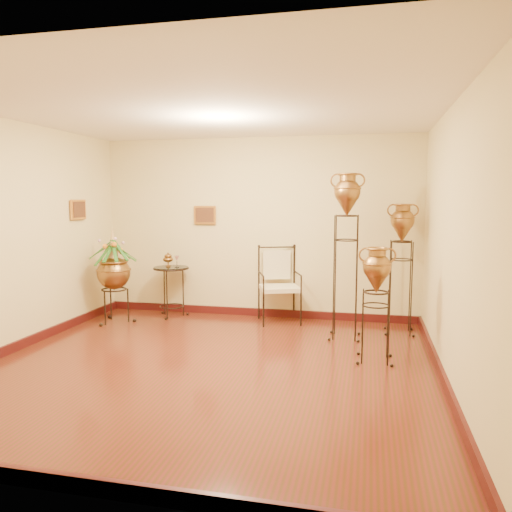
% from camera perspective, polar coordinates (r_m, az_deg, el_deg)
% --- Properties ---
extents(ground, '(5.00, 5.00, 0.00)m').
position_cam_1_polar(ground, '(5.71, -5.48, -12.44)').
color(ground, '#5B1B15').
rests_on(ground, ground).
extents(room_shell, '(5.02, 5.02, 2.81)m').
position_cam_1_polar(room_shell, '(5.41, -5.71, 5.20)').
color(room_shell, beige).
rests_on(room_shell, ground).
extents(amphora_tall, '(0.51, 0.51, 2.21)m').
position_cam_1_polar(amphora_tall, '(6.68, 10.25, 0.21)').
color(amphora_tall, black).
rests_on(amphora_tall, ground).
extents(amphora_mid, '(0.53, 0.53, 1.82)m').
position_cam_1_polar(amphora_mid, '(7.12, 16.23, -1.30)').
color(amphora_mid, black).
rests_on(amphora_mid, ground).
extents(amphora_short, '(0.41, 0.41, 1.34)m').
position_cam_1_polar(amphora_short, '(5.86, 13.54, -5.34)').
color(amphora_short, black).
rests_on(amphora_short, ground).
extents(planter_urn, '(0.96, 0.96, 1.46)m').
position_cam_1_polar(planter_urn, '(7.76, -15.98, -1.41)').
color(planter_urn, black).
rests_on(planter_urn, ground).
extents(armchair, '(0.80, 0.78, 1.14)m').
position_cam_1_polar(armchair, '(7.50, 2.69, -3.33)').
color(armchair, black).
rests_on(armchair, ground).
extents(side_table, '(0.66, 0.66, 1.00)m').
position_cam_1_polar(side_table, '(8.01, -9.64, -3.92)').
color(side_table, black).
rests_on(side_table, ground).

